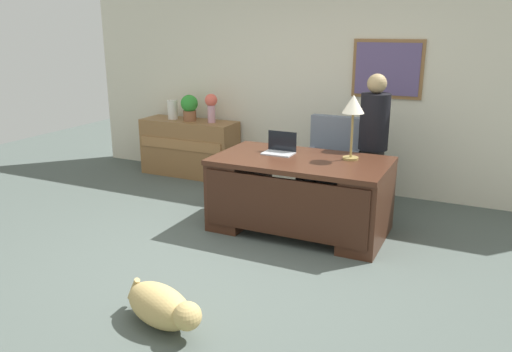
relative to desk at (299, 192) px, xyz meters
name	(u,v)px	position (x,y,z in m)	size (l,w,h in m)	color
ground_plane	(227,260)	(-0.34, -0.96, -0.42)	(12.00, 12.00, 0.00)	#4C5651
back_wall	(322,84)	(-0.33, 1.64, 0.93)	(7.00, 0.16, 2.70)	beige
desk	(299,192)	(0.00, 0.00, 0.00)	(1.77, 1.00, 0.78)	#422316
credenza	(190,148)	(-2.16, 1.29, -0.02)	(1.39, 0.50, 0.79)	olive
armchair	(331,167)	(0.06, 0.87, 0.06)	(0.60, 0.59, 1.06)	slate
person_standing	(373,145)	(0.55, 0.81, 0.39)	(0.32, 0.32, 1.59)	#262323
dog_lying	(162,307)	(-0.25, -2.08, -0.27)	(0.76, 0.46, 0.30)	tan
laptop	(280,148)	(-0.28, 0.15, 0.41)	(0.32, 0.22, 0.23)	#B2B5BA
desk_lamp	(353,108)	(0.46, 0.21, 0.87)	(0.22, 0.22, 0.65)	#9E8447
vase_with_flowers	(211,105)	(-1.79, 1.29, 0.61)	(0.17, 0.17, 0.39)	#CA91A1
vase_empty	(173,110)	(-2.42, 1.29, 0.51)	(0.14, 0.14, 0.27)	silver
potted_plant	(189,106)	(-2.14, 1.29, 0.57)	(0.24, 0.24, 0.36)	brown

